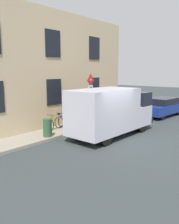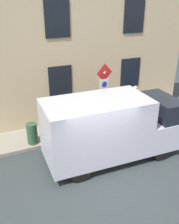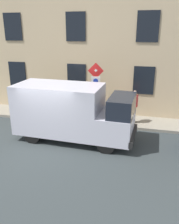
# 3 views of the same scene
# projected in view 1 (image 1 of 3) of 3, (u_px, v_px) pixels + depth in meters

# --- Properties ---
(ground_plane) EXTENTS (80.00, 80.00, 0.00)m
(ground_plane) POSITION_uv_depth(u_px,v_px,m) (118.00, 142.00, 11.48)
(ground_plane) COLOR #303739
(sidewalk_slab) EXTENTS (1.76, 15.70, 0.14)m
(sidewalk_slab) POSITION_uv_depth(u_px,v_px,m) (65.00, 130.00, 13.69)
(sidewalk_slab) COLOR gray
(sidewalk_slab) RESTS_ON ground_plane
(building_facade) EXTENTS (0.75, 13.70, 6.81)m
(building_facade) POSITION_uv_depth(u_px,v_px,m) (49.00, 71.00, 13.89)
(building_facade) COLOR tan
(building_facade) RESTS_ON ground_plane
(sign_post_stacked) EXTENTS (0.18, 0.56, 2.98)m
(sign_post_stacked) POSITION_uv_depth(u_px,v_px,m) (90.00, 92.00, 14.04)
(sign_post_stacked) COLOR #474C47
(sign_post_stacked) RESTS_ON sidewalk_slab
(delivery_van) EXTENTS (2.18, 5.39, 2.50)m
(delivery_van) POSITION_uv_depth(u_px,v_px,m) (111.00, 111.00, 12.49)
(delivery_van) COLOR silver
(delivery_van) RESTS_ON ground_plane
(parked_hatchback) EXTENTS (2.08, 4.13, 1.38)m
(parked_hatchback) POSITION_uv_depth(u_px,v_px,m) (162.00, 106.00, 18.07)
(parked_hatchback) COLOR navy
(parked_hatchback) RESTS_ON ground_plane
(bicycle_green) EXTENTS (0.46, 1.71, 0.89)m
(bicycle_green) POSITION_uv_depth(u_px,v_px,m) (75.00, 118.00, 14.70)
(bicycle_green) COLOR black
(bicycle_green) RESTS_ON sidewalk_slab
(bicycle_blue) EXTENTS (0.46, 1.71, 0.89)m
(bicycle_blue) POSITION_uv_depth(u_px,v_px,m) (66.00, 120.00, 14.11)
(bicycle_blue) COLOR black
(bicycle_blue) RESTS_ON sidewalk_slab
(bicycle_orange) EXTENTS (0.49, 1.72, 0.89)m
(bicycle_orange) POSITION_uv_depth(u_px,v_px,m) (56.00, 122.00, 13.51)
(bicycle_orange) COLOR black
(bicycle_orange) RESTS_ON sidewalk_slab
(pedestrian) EXTENTS (0.45, 0.35, 1.72)m
(pedestrian) POSITION_uv_depth(u_px,v_px,m) (104.00, 106.00, 15.96)
(pedestrian) COLOR #262B47
(pedestrian) RESTS_ON sidewalk_slab
(litter_bin) EXTENTS (0.44, 0.44, 0.90)m
(litter_bin) POSITION_uv_depth(u_px,v_px,m) (47.00, 128.00, 11.93)
(litter_bin) COLOR #2D5133
(litter_bin) RESTS_ON sidewalk_slab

